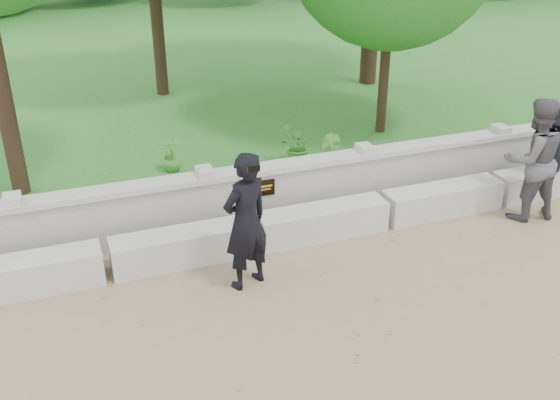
{
  "coord_description": "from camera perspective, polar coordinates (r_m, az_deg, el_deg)",
  "views": [
    {
      "loc": [
        -2.32,
        -5.21,
        4.39
      ],
      "look_at": [
        0.11,
        1.25,
        1.02
      ],
      "focal_mm": 40.0,
      "sensor_mm": 36.0,
      "label": 1
    }
  ],
  "objects": [
    {
      "name": "ground",
      "position": [
        7.2,
        2.75,
        -11.6
      ],
      "size": [
        80.0,
        80.0,
        0.0
      ],
      "primitive_type": "plane",
      "color": "#8B7855",
      "rests_on": "ground"
    },
    {
      "name": "lawn",
      "position": [
        19.81,
        -13.76,
        12.89
      ],
      "size": [
        40.0,
        22.0,
        0.25
      ],
      "primitive_type": "cube",
      "color": "#225E20",
      "rests_on": "ground"
    },
    {
      "name": "concrete_bench",
      "position": [
        8.56,
        -2.22,
        -3.1
      ],
      "size": [
        11.9,
        0.45,
        0.45
      ],
      "color": "beige",
      "rests_on": "ground"
    },
    {
      "name": "parapet_wall",
      "position": [
        9.04,
        -3.66,
        0.25
      ],
      "size": [
        12.5,
        0.35,
        0.9
      ],
      "color": "#B1AFA7",
      "rests_on": "ground"
    },
    {
      "name": "man_main",
      "position": [
        7.47,
        -3.15,
        -1.97
      ],
      "size": [
        0.76,
        0.71,
        1.77
      ],
      "color": "black",
      "rests_on": "ground"
    },
    {
      "name": "visitor_left",
      "position": [
        9.82,
        22.1,
        3.43
      ],
      "size": [
        0.99,
        0.82,
        1.86
      ],
      "color": "#49484E",
      "rests_on": "ground"
    },
    {
      "name": "visitor_mid",
      "position": [
        10.68,
        23.57,
        3.85
      ],
      "size": [
        1.08,
        1.07,
        1.49
      ],
      "color": "black",
      "rests_on": "ground"
    },
    {
      "name": "shrub_b",
      "position": [
        10.17,
        4.6,
        4.03
      ],
      "size": [
        0.34,
        0.41,
        0.69
      ],
      "primitive_type": "imported",
      "rotation": [
        0.0,
        0.0,
        1.66
      ],
      "color": "#45892E",
      "rests_on": "lawn"
    },
    {
      "name": "shrub_c",
      "position": [
        10.56,
        1.52,
        4.9
      ],
      "size": [
        0.78,
        0.75,
        0.67
      ],
      "primitive_type": "imported",
      "rotation": [
        0.0,
        0.0,
        3.67
      ],
      "color": "#45892E",
      "rests_on": "lawn"
    },
    {
      "name": "shrub_d",
      "position": [
        10.5,
        -9.92,
        4.09
      ],
      "size": [
        0.4,
        0.41,
        0.57
      ],
      "primitive_type": "imported",
      "rotation": [
        0.0,
        0.0,
        5.18
      ],
      "color": "#45892E",
      "rests_on": "lawn"
    }
  ]
}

